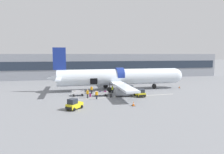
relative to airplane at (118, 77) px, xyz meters
name	(u,v)px	position (x,y,z in m)	size (l,w,h in m)	color
ground_plane	(117,93)	(-1.23, -3.95, -3.12)	(500.00, 500.00, 0.00)	slate
apron_marking_line	(126,97)	(-0.14, -8.11, -3.12)	(21.83, 1.13, 0.01)	silver
terminal_strip	(97,66)	(-1.23, 29.44, 1.32)	(94.89, 12.83, 8.88)	gray
airplane	(118,77)	(0.00, 0.00, 0.00)	(34.01, 29.75, 10.33)	silver
baggage_tug_lead	(74,105)	(-11.03, -15.71, -2.37)	(2.91, 3.05, 1.80)	yellow
baggage_tug_mid	(128,90)	(1.48, -4.30, -2.39)	(2.91, 2.40, 1.73)	silver
baggage_tug_rear	(140,93)	(2.67, -8.68, -2.43)	(2.17, 2.88, 1.62)	yellow
baggage_cart_loading	(102,94)	(-5.08, -6.43, -2.60)	(3.75, 1.84, 1.05)	silver
baggage_cart_queued	(79,93)	(-9.83, -5.20, -2.59)	(3.54, 1.86, 1.10)	silver
ground_crew_loader_a	(88,94)	(-8.17, -7.97, -2.18)	(0.57, 0.57, 1.79)	#2D2D33
ground_crew_loader_b	(92,90)	(-6.86, -3.45, -2.21)	(0.58, 0.53, 1.73)	black
ground_crew_driver	(97,95)	(-6.50, -9.11, -2.25)	(0.57, 0.38, 1.66)	#1E2338
ground_crew_supervisor	(112,89)	(-2.16, -3.82, -2.23)	(0.54, 0.54, 1.69)	black
suitcase_on_tarmac_upright	(90,95)	(-7.52, -6.79, -2.78)	(0.40, 0.32, 0.80)	#721951
suitcase_on_tarmac_spare	(111,96)	(-3.45, -8.28, -2.78)	(0.55, 0.42, 0.80)	#2D2D33
safety_cone_nose	(179,87)	(16.35, -0.90, -2.83)	(0.47, 0.47, 0.63)	black
safety_cone_engine_left	(133,104)	(-1.06, -15.66, -2.76)	(0.60, 0.60, 0.77)	black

